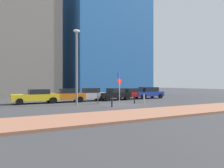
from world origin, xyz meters
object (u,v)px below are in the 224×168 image
at_px(parking_sign_post, 119,84).
at_px(street_lamp, 77,61).
at_px(parked_car_yellow, 36,96).
at_px(parked_car_silver, 89,94).
at_px(parked_car_blue, 148,93).
at_px(parked_car_orange, 67,95).
at_px(parked_car_red, 132,93).
at_px(traffic_bollard_far, 112,102).
at_px(parking_meter, 98,95).
at_px(traffic_bollard_mid, 134,99).
at_px(parked_car_black, 114,94).
at_px(traffic_bollard_near, 144,98).

height_order(parking_sign_post, street_lamp, street_lamp).
height_order(parked_car_yellow, parked_car_silver, parked_car_silver).
bearing_deg(parking_sign_post, parked_car_yellow, 154.05).
height_order(parked_car_yellow, parked_car_blue, parked_car_blue).
bearing_deg(parked_car_blue, parked_car_orange, -177.88).
xyz_separation_m(parked_car_red, traffic_bollard_far, (-6.60, -6.92, -0.30)).
bearing_deg(parked_car_orange, parking_meter, -58.86).
height_order(parked_car_yellow, parking_meter, parked_car_yellow).
distance_m(parked_car_blue, traffic_bollard_far, 11.45).
bearing_deg(traffic_bollard_far, parked_car_orange, 109.45).
bearing_deg(traffic_bollard_far, parking_meter, 92.05).
bearing_deg(traffic_bollard_mid, parked_car_black, 86.78).
height_order(parked_car_orange, parked_car_red, parked_car_orange).
xyz_separation_m(parked_car_orange, parked_car_silver, (2.76, 0.26, 0.00)).
height_order(parked_car_yellow, parked_car_black, parked_car_black).
height_order(parking_meter, traffic_bollard_far, parking_meter).
bearing_deg(parked_car_yellow, street_lamp, -44.16).
relative_size(parking_sign_post, traffic_bollard_far, 3.48).
bearing_deg(parked_car_black, traffic_bollard_far, -120.01).
relative_size(parked_car_silver, traffic_bollard_mid, 4.34).
height_order(parked_car_blue, parking_meter, parked_car_blue).
xyz_separation_m(parked_car_yellow, street_lamp, (3.28, -3.18, 3.50)).
bearing_deg(traffic_bollard_mid, traffic_bollard_far, -155.25).
bearing_deg(traffic_bollard_far, parked_car_yellow, 130.24).
xyz_separation_m(parked_car_red, street_lamp, (-8.74, -3.70, 3.49)).
xyz_separation_m(parked_car_black, parking_meter, (-3.78, -3.55, 0.18)).
bearing_deg(traffic_bollard_mid, parked_car_yellow, 151.31).
height_order(parked_car_yellow, traffic_bollard_near, parked_car_yellow).
xyz_separation_m(parked_car_red, parking_meter, (-6.70, -4.10, 0.18)).
height_order(parked_car_red, traffic_bollard_near, parked_car_red).
bearing_deg(street_lamp, traffic_bollard_near, -9.59).
distance_m(parked_car_yellow, parking_meter, 6.42).
bearing_deg(parked_car_yellow, parked_car_blue, 1.61).
xyz_separation_m(parked_car_black, traffic_bollard_far, (-3.68, -6.37, -0.29)).
distance_m(parked_car_red, street_lamp, 10.11).
distance_m(parking_sign_post, traffic_bollard_near, 3.16).
distance_m(street_lamp, traffic_bollard_mid, 6.92).
distance_m(parked_car_silver, parked_car_red, 6.11).
bearing_deg(parked_car_silver, traffic_bollard_near, -46.09).
bearing_deg(parking_meter, parked_car_blue, 23.25).
bearing_deg(parked_car_blue, traffic_bollard_near, -131.51).
xyz_separation_m(parked_car_silver, traffic_bollard_far, (-0.50, -6.65, -0.31)).
bearing_deg(parked_car_black, parking_meter, -136.80).
height_order(parked_car_black, street_lamp, street_lamp).
xyz_separation_m(parked_car_yellow, traffic_bollard_far, (5.42, -6.41, -0.29)).
height_order(parked_car_silver, parked_car_blue, parked_car_blue).
bearing_deg(traffic_bollard_near, parked_car_blue, 48.49).
bearing_deg(parked_car_orange, traffic_bollard_near, -31.21).
height_order(parked_car_silver, parked_car_red, parked_car_silver).
xyz_separation_m(parked_car_orange, traffic_bollard_mid, (5.67, -4.82, -0.30)).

